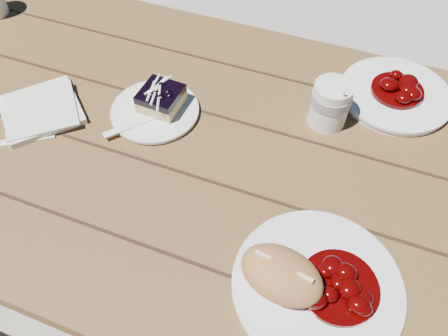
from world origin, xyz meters
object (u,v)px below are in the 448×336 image
(picnic_table, at_px, (237,200))
(second_plate, at_px, (395,95))
(main_plate, at_px, (317,286))
(dessert_plate, at_px, (155,111))
(bread_roll, at_px, (281,275))
(coffee_cup, at_px, (330,104))
(blueberry_cake, at_px, (161,98))

(picnic_table, xyz_separation_m, second_plate, (0.26, 0.27, 0.17))
(main_plate, xyz_separation_m, second_plate, (0.06, 0.48, 0.00))
(main_plate, relative_size, dessert_plate, 1.46)
(main_plate, distance_m, bread_roll, 0.07)
(bread_roll, height_order, coffee_cup, coffee_cup)
(picnic_table, xyz_separation_m, dessert_plate, (-0.20, 0.04, 0.17))
(picnic_table, height_order, bread_roll, bread_roll)
(coffee_cup, bearing_deg, bread_roll, -88.22)
(dessert_plate, height_order, coffee_cup, coffee_cup)
(picnic_table, height_order, second_plate, second_plate)
(picnic_table, relative_size, blueberry_cake, 24.24)
(main_plate, distance_m, blueberry_cake, 0.47)
(picnic_table, distance_m, second_plate, 0.41)
(main_plate, height_order, second_plate, same)
(main_plate, xyz_separation_m, blueberry_cake, (-0.39, 0.27, 0.02))
(picnic_table, relative_size, bread_roll, 15.59)
(dessert_plate, xyz_separation_m, coffee_cup, (0.34, 0.11, 0.04))
(main_plate, xyz_separation_m, bread_roll, (-0.06, -0.02, 0.04))
(bread_roll, distance_m, dessert_plate, 0.44)
(picnic_table, height_order, dessert_plate, dessert_plate)
(blueberry_cake, bearing_deg, main_plate, -31.36)
(bread_roll, distance_m, second_plate, 0.51)
(blueberry_cake, relative_size, coffee_cup, 0.87)
(dessert_plate, xyz_separation_m, blueberry_cake, (0.01, 0.01, 0.03))
(main_plate, relative_size, coffee_cup, 2.72)
(dessert_plate, height_order, blueberry_cake, blueberry_cake)
(coffee_cup, bearing_deg, dessert_plate, -162.60)
(dessert_plate, distance_m, second_plate, 0.51)
(blueberry_cake, bearing_deg, coffee_cup, 18.31)
(main_plate, bearing_deg, dessert_plate, 147.99)
(picnic_table, relative_size, dessert_plate, 11.36)
(bread_roll, relative_size, blueberry_cake, 1.55)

